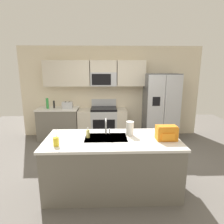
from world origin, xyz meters
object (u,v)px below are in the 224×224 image
at_px(range_oven, 103,123).
at_px(pepper_mill, 54,104).
at_px(drink_cup_yellow, 56,142).
at_px(paper_towel_roll, 130,128).
at_px(toaster, 67,105).
at_px(soap_dispenser, 88,134).
at_px(sink_faucet, 106,125).
at_px(backpack, 167,133).
at_px(bottle_green, 47,103).
at_px(refrigerator, 160,107).

relative_size(range_oven, pepper_mill, 6.66).
bearing_deg(range_oven, pepper_mill, -179.89).
height_order(drink_cup_yellow, paper_towel_roll, drink_cup_yellow).
height_order(range_oven, pepper_mill, pepper_mill).
bearing_deg(paper_towel_roll, toaster, 123.06).
height_order(toaster, drink_cup_yellow, drink_cup_yellow).
bearing_deg(soap_dispenser, sink_faucet, 25.18).
bearing_deg(paper_towel_roll, backpack, -21.78).
distance_m(range_oven, soap_dispenser, 2.46).
distance_m(range_oven, drink_cup_yellow, 2.84).
distance_m(sink_faucet, paper_towel_roll, 0.40).
bearing_deg(drink_cup_yellow, bottle_green, 108.37).
distance_m(refrigerator, drink_cup_yellow, 3.48).
xyz_separation_m(pepper_mill, bottle_green, (-0.17, -0.05, 0.04)).
distance_m(pepper_mill, bottle_green, 0.18).
height_order(bottle_green, drink_cup_yellow, bottle_green).
bearing_deg(toaster, range_oven, 3.09).
relative_size(toaster, pepper_mill, 1.37).
xyz_separation_m(refrigerator, toaster, (-2.61, 0.02, 0.07)).
relative_size(pepper_mill, backpack, 0.64).
distance_m(pepper_mill, drink_cup_yellow, 2.81).
bearing_deg(drink_cup_yellow, pepper_mill, 104.84).
height_order(pepper_mill, bottle_green, bottle_green).
bearing_deg(range_oven, sink_faucet, -87.54).
distance_m(refrigerator, bottle_green, 3.16).
bearing_deg(paper_towel_roll, bottle_green, 131.77).
xyz_separation_m(toaster, bottle_green, (-0.55, 0.00, 0.05)).
bearing_deg(bottle_green, toaster, -0.17).
bearing_deg(backpack, pepper_mill, 133.55).
height_order(toaster, paper_towel_roll, paper_towel_roll).
bearing_deg(range_oven, backpack, -67.54).
relative_size(paper_towel_roll, backpack, 0.75).
xyz_separation_m(bottle_green, soap_dispenser, (1.32, -2.34, -0.07)).
bearing_deg(backpack, range_oven, 112.46).
bearing_deg(soap_dispenser, toaster, 108.27).
bearing_deg(backpack, sink_faucet, 163.93).
xyz_separation_m(sink_faucet, paper_towel_roll, (0.40, -0.05, -0.05)).
height_order(range_oven, bottle_green, bottle_green).
distance_m(soap_dispenser, backpack, 1.25).
height_order(toaster, bottle_green, bottle_green).
bearing_deg(paper_towel_roll, range_oven, 102.06).
bearing_deg(refrigerator, backpack, -103.59).
distance_m(refrigerator, backpack, 2.52).
distance_m(toaster, paper_towel_roll, 2.68).
bearing_deg(bottle_green, soap_dispenser, -60.60).
xyz_separation_m(range_oven, refrigerator, (1.64, -0.07, 0.48)).
bearing_deg(drink_cup_yellow, toaster, 97.24).
height_order(range_oven, toaster, range_oven).
height_order(toaster, backpack, backpack).
bearing_deg(drink_cup_yellow, range_oven, 76.85).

